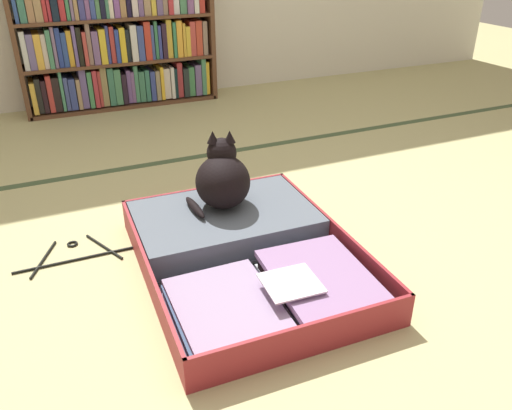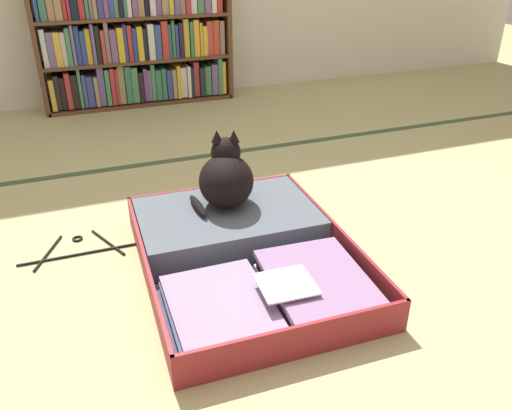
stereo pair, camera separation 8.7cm
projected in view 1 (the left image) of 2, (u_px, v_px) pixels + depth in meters
name	position (u px, v px, depth m)	size (l,w,h in m)	color
ground_plane	(286.00, 274.00, 1.82)	(10.00, 10.00, 0.00)	tan
tatami_border	(189.00, 158.00, 2.76)	(4.80, 0.05, 0.00)	#3F5132
bookshelf	(118.00, 42.00, 3.41)	(1.28, 0.24, 0.88)	brown
open_suitcase	(243.00, 248.00, 1.88)	(0.74, 0.96, 0.12)	maroon
black_cat	(222.00, 179.00, 1.99)	(0.28, 0.30, 0.29)	black
clothes_hanger	(75.00, 254.00, 1.93)	(0.44, 0.22, 0.01)	black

